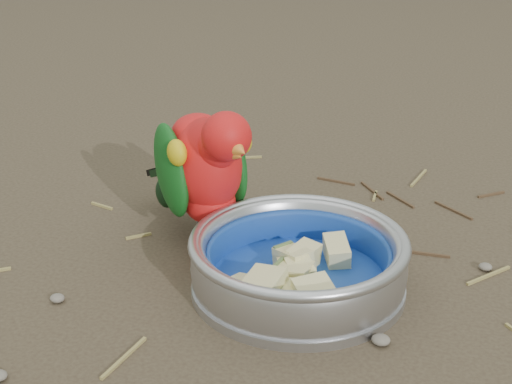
% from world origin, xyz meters
% --- Properties ---
extents(ground, '(60.00, 60.00, 0.00)m').
position_xyz_m(ground, '(0.00, 0.00, 0.00)').
color(ground, '#44382A').
extents(food_bowl, '(0.22, 0.22, 0.02)m').
position_xyz_m(food_bowl, '(-0.01, 0.10, 0.01)').
color(food_bowl, '#B2B2BA').
rests_on(food_bowl, ground).
extents(bowl_wall, '(0.22, 0.22, 0.04)m').
position_xyz_m(bowl_wall, '(-0.01, 0.10, 0.04)').
color(bowl_wall, '#B2B2BA').
rests_on(bowl_wall, food_bowl).
extents(fruit_wedges, '(0.13, 0.13, 0.03)m').
position_xyz_m(fruit_wedges, '(-0.01, 0.10, 0.03)').
color(fruit_wedges, beige).
rests_on(fruit_wedges, food_bowl).
extents(lory_parrot, '(0.22, 0.21, 0.17)m').
position_xyz_m(lory_parrot, '(-0.14, 0.17, 0.08)').
color(lory_parrot, red).
rests_on(lory_parrot, ground).
extents(ground_debris, '(0.90, 0.80, 0.01)m').
position_xyz_m(ground_debris, '(-0.02, 0.03, 0.00)').
color(ground_debris, olive).
rests_on(ground_debris, ground).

